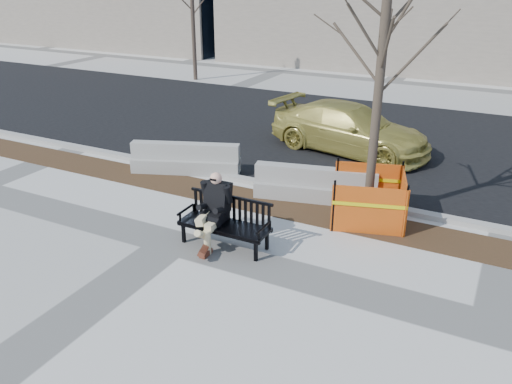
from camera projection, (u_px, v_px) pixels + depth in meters
ground at (173, 242)px, 10.61m from camera, size 120.00×120.00×0.00m
mulch_strip at (235, 196)px, 12.74m from camera, size 40.00×1.20×0.02m
asphalt_street at (323, 132)px, 17.81m from camera, size 60.00×10.40×0.01m
curb at (253, 181)px, 13.49m from camera, size 60.00×0.25×0.12m
bench at (225, 245)px, 10.49m from camera, size 1.90×0.69×1.01m
seated_man at (215, 242)px, 10.64m from camera, size 0.65×1.08×1.51m
tree_fence at (366, 219)px, 11.60m from camera, size 2.89×2.89×5.83m
sedan at (348, 151)px, 15.94m from camera, size 5.22×2.86×1.44m
jersey_barrier_left at (186, 172)px, 14.27m from camera, size 2.97×1.59×0.85m
jersey_barrier_right at (314, 200)px, 12.57m from camera, size 2.98×1.22×0.84m
far_tree_left at (196, 80)px, 26.26m from camera, size 2.76×2.76×5.98m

